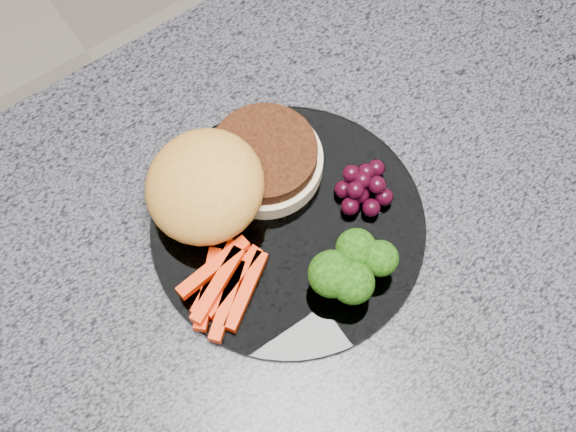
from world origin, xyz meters
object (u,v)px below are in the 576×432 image
object	(u,v)px
grape_bunch	(364,186)
burger	(227,179)
plate	(288,226)
island_cabinet	(346,335)

from	to	relation	value
grape_bunch	burger	bearing A→B (deg)	144.18
plate	burger	world-z (taller)	burger
island_cabinet	plate	xyz separation A→B (m)	(-0.09, 0.03, 0.47)
island_cabinet	burger	xyz separation A→B (m)	(-0.11, 0.09, 0.50)
island_cabinet	grape_bunch	world-z (taller)	grape_bunch
plate	burger	bearing A→B (deg)	113.17
island_cabinet	burger	world-z (taller)	burger
plate	grape_bunch	world-z (taller)	grape_bunch
plate	grape_bunch	distance (m)	0.08
burger	grape_bunch	distance (m)	0.13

